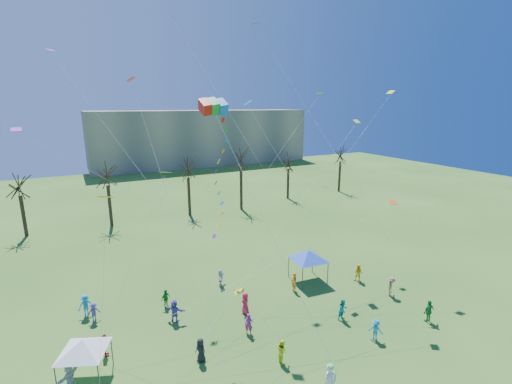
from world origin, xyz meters
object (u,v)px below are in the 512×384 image
big_box_kite (224,180)px  canopy_tent_white (83,345)px  hero_kite_flyer (330,383)px  canopy_tent_blue (308,255)px  distant_building (202,137)px

big_box_kite → canopy_tent_white: big_box_kite is taller
hero_kite_flyer → canopy_tent_blue: canopy_tent_blue is taller
distant_building → hero_kite_flyer: (-21.77, -83.91, -6.37)m
hero_kite_flyer → big_box_kite: size_ratio=0.13×
canopy_tent_white → canopy_tent_blue: 20.07m
canopy_tent_white → canopy_tent_blue: canopy_tent_blue is taller
canopy_tent_white → canopy_tent_blue: bearing=11.8°
distant_building → hero_kite_flyer: bearing=-104.5°
canopy_tent_white → big_box_kite: bearing=6.2°
hero_kite_flyer → canopy_tent_white: bearing=144.6°
big_box_kite → hero_kite_flyer: bearing=-75.5°
big_box_kite → distant_building: bearing=72.0°
distant_building → canopy_tent_blue: 73.17m
distant_building → canopy_tent_blue: distant_building is taller
distant_building → canopy_tent_white: 83.15m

